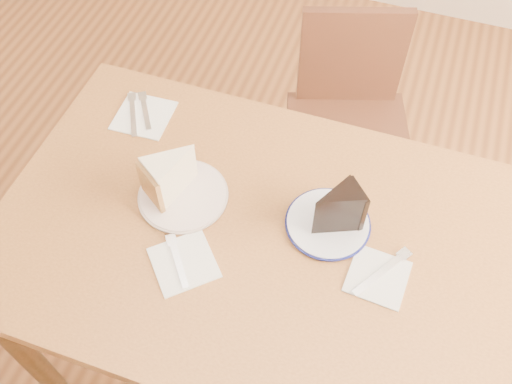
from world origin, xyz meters
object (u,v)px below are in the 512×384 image
object	(u,v)px
table	(251,253)
chair_far	(348,123)
plate_navy	(328,223)
carrot_cake	(175,174)
chocolate_cake	(334,212)
plate_cream	(183,195)

from	to	relation	value
table	chair_far	size ratio (longest dim) A/B	1.48
chair_far	plate_navy	bearing A→B (deg)	77.47
carrot_cake	chocolate_cake	distance (m)	0.38
plate_navy	carrot_cake	size ratio (longest dim) A/B	1.56
carrot_cake	table	bearing A→B (deg)	19.16
plate_cream	carrot_cake	xyz separation A→B (m)	(-0.02, 0.02, 0.06)
chair_far	plate_navy	size ratio (longest dim) A/B	4.26
table	chocolate_cake	world-z (taller)	chocolate_cake
chair_far	plate_navy	distance (m)	0.68
table	plate_cream	distance (m)	0.22
table	plate_navy	xyz separation A→B (m)	(0.16, 0.08, 0.10)
plate_navy	chair_far	bearing A→B (deg)	95.53
chair_far	chocolate_cake	bearing A→B (deg)	78.27
chocolate_cake	table	bearing A→B (deg)	68.80
table	plate_cream	bearing A→B (deg)	168.07
table	plate_navy	distance (m)	0.21
chair_far	plate_cream	size ratio (longest dim) A/B	3.90
chair_far	chocolate_cake	xyz separation A→B (m)	(0.07, -0.61, 0.37)
table	chair_far	bearing A→B (deg)	81.20
plate_navy	carrot_cake	distance (m)	0.38
plate_cream	plate_navy	world-z (taller)	same
plate_navy	carrot_cake	bearing A→B (deg)	-176.84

